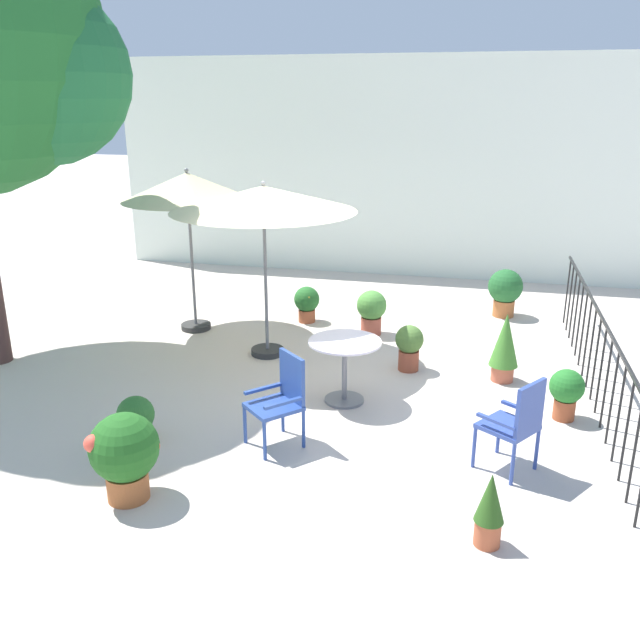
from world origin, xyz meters
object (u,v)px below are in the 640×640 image
potted_plant_0 (505,290)px  potted_plant_6 (409,345)px  patio_chair_0 (517,421)px  potted_plant_4 (307,302)px  patio_umbrella_0 (187,189)px  patio_chair_1 (281,396)px  potted_plant_8 (566,391)px  potted_plant_7 (505,345)px  potted_plant_3 (136,419)px  potted_plant_2 (371,310)px  cafe_table_0 (345,359)px  potted_plant_5 (490,508)px  patio_umbrella_1 (263,200)px  potted_plant_1 (124,452)px

potted_plant_0 → potted_plant_6: bearing=-115.8°
patio_chair_0 → potted_plant_4: (-2.93, 3.79, -0.21)m
patio_umbrella_0 → patio_chair_1: 4.09m
potted_plant_8 → potted_plant_0: bearing=98.8°
patio_chair_1 → potted_plant_7: (2.19, 2.11, -0.05)m
patio_chair_0 → potted_plant_3: 3.66m
potted_plant_2 → potted_plant_4: bearing=162.3°
cafe_table_0 → potted_plant_7: size_ratio=0.95×
potted_plant_2 → potted_plant_5: bearing=-70.3°
potted_plant_3 → potted_plant_5: potted_plant_5 is taller
patio_chair_1 → potted_plant_4: 3.82m
potted_plant_0 → potted_plant_2: potted_plant_0 is taller
patio_umbrella_1 → potted_plant_7: (3.07, -0.19, -1.61)m
patio_umbrella_1 → potted_plant_8: size_ratio=4.19×
potted_plant_3 → potted_plant_8: (4.22, 1.55, 0.06)m
patio_chair_1 → potted_plant_8: patio_chair_1 is taller
potted_plant_0 → potted_plant_7: 2.63m
patio_umbrella_1 → potted_plant_3: patio_umbrella_1 is taller
patio_chair_1 → potted_plant_8: (2.81, 1.20, -0.18)m
cafe_table_0 → potted_plant_4: size_ratio=1.47×
patio_chair_1 → patio_umbrella_0: bearing=126.3°
patio_chair_0 → potted_plant_3: patio_chair_0 is taller
potted_plant_1 → potted_plant_7: potted_plant_7 is taller
potted_plant_3 → potted_plant_7: size_ratio=0.59×
patio_chair_1 → potted_plant_3: size_ratio=1.83×
potted_plant_3 → potted_plant_5: size_ratio=0.81×
patio_umbrella_0 → potted_plant_8: size_ratio=4.17×
potted_plant_4 → potted_plant_6: 2.34m
patio_chair_0 → potted_plant_0: (0.04, 4.78, -0.09)m
potted_plant_1 → potted_plant_5: (3.02, 0.06, -0.12)m
patio_umbrella_1 → potted_plant_8: bearing=-16.6°
patio_chair_0 → potted_plant_5: patio_chair_0 is taller
potted_plant_6 → potted_plant_7: 1.17m
potted_plant_1 → potted_plant_0: bearing=61.2°
potted_plant_5 → potted_plant_6: size_ratio=1.05×
cafe_table_0 → potted_plant_5: 2.78m
patio_chair_1 → potted_plant_7: 3.04m
potted_plant_4 → potted_plant_8: size_ratio=0.98×
potted_plant_8 → potted_plant_4: bearing=144.0°
patio_umbrella_0 → potted_plant_5: (4.24, -4.23, -1.76)m
patio_umbrella_1 → cafe_table_0: (1.30, -1.21, -1.56)m
potted_plant_3 → potted_plant_6: potted_plant_6 is taller
potted_plant_1 → potted_plant_6: 4.00m
potted_plant_3 → potted_plant_6: bearing=46.2°
patio_chair_1 → potted_plant_5: (2.00, -1.19, -0.19)m
potted_plant_7 → potted_plant_6: bearing=176.2°
patio_umbrella_0 → potted_plant_1: 4.75m
patio_chair_0 → potted_plant_5: size_ratio=1.48×
cafe_table_0 → potted_plant_8: cafe_table_0 is taller
potted_plant_7 → patio_umbrella_0: bearing=168.1°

